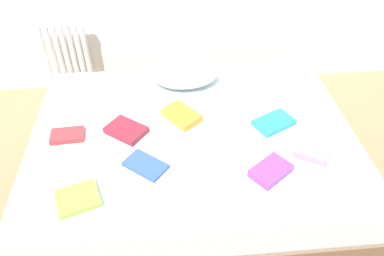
# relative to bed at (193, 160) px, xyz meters

# --- Properties ---
(ground_plane) EXTENTS (8.00, 8.00, 0.00)m
(ground_plane) POSITION_rel_bed_xyz_m (0.00, 0.00, -0.25)
(ground_plane) COLOR #93704C
(bed) EXTENTS (2.00, 1.50, 0.50)m
(bed) POSITION_rel_bed_xyz_m (0.00, 0.00, 0.00)
(bed) COLOR brown
(bed) RESTS_ON ground
(radiator) EXTENTS (0.39, 0.04, 0.57)m
(radiator) POSITION_rel_bed_xyz_m (-0.98, 1.20, 0.17)
(radiator) COLOR white
(radiator) RESTS_ON ground
(pillow) EXTENTS (0.46, 0.32, 0.15)m
(pillow) POSITION_rel_bed_xyz_m (-0.01, 0.53, 0.33)
(pillow) COLOR white
(pillow) RESTS_ON bed
(textbook_purple) EXTENTS (0.26, 0.25, 0.05)m
(textbook_purple) POSITION_rel_bed_xyz_m (0.39, -0.39, 0.28)
(textbook_purple) COLOR purple
(textbook_purple) RESTS_ON bed
(textbook_white) EXTENTS (0.26, 0.26, 0.04)m
(textbook_white) POSITION_rel_bed_xyz_m (0.22, -0.05, 0.28)
(textbook_white) COLOR white
(textbook_white) RESTS_ON bed
(textbook_lime) EXTENTS (0.25, 0.24, 0.03)m
(textbook_lime) POSITION_rel_bed_xyz_m (-0.63, -0.48, 0.27)
(textbook_lime) COLOR #8CC638
(textbook_lime) RESTS_ON bed
(textbook_red) EXTENTS (0.20, 0.14, 0.03)m
(textbook_red) POSITION_rel_bed_xyz_m (-0.76, 0.01, 0.27)
(textbook_red) COLOR red
(textbook_red) RESTS_ON bed
(textbook_blue) EXTENTS (0.27, 0.25, 0.02)m
(textbook_blue) POSITION_rel_bed_xyz_m (-0.29, -0.28, 0.26)
(textbook_blue) COLOR #2847B7
(textbook_blue) RESTS_ON bed
(textbook_orange) EXTENTS (0.26, 0.28, 0.05)m
(textbook_orange) POSITION_rel_bed_xyz_m (-0.06, 0.12, 0.28)
(textbook_orange) COLOR orange
(textbook_orange) RESTS_ON bed
(textbook_pink) EXTENTS (0.26, 0.26, 0.04)m
(textbook_pink) POSITION_rel_bed_xyz_m (0.67, -0.25, 0.27)
(textbook_pink) COLOR pink
(textbook_pink) RESTS_ON bed
(textbook_maroon) EXTENTS (0.28, 0.27, 0.04)m
(textbook_maroon) POSITION_rel_bed_xyz_m (-0.41, 0.02, 0.27)
(textbook_maroon) COLOR maroon
(textbook_maroon) RESTS_ON bed
(textbook_teal) EXTENTS (0.29, 0.25, 0.03)m
(textbook_teal) POSITION_rel_bed_xyz_m (0.51, 0.01, 0.27)
(textbook_teal) COLOR teal
(textbook_teal) RESTS_ON bed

